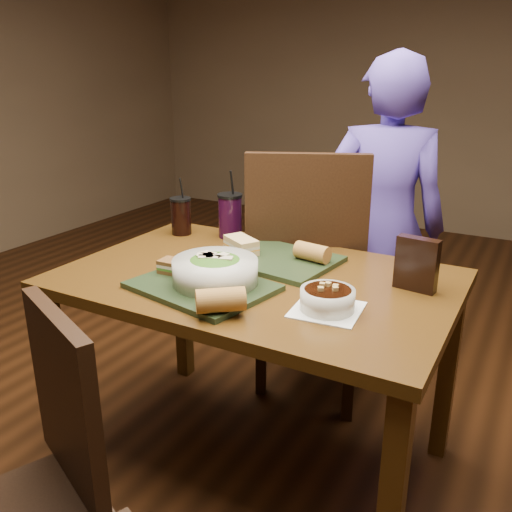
# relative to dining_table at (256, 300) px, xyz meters

# --- Properties ---
(ground) EXTENTS (6.00, 6.00, 0.00)m
(ground) POSITION_rel_dining_table_xyz_m (0.00, 0.00, -0.66)
(ground) COLOR #381C0B
(ground) RESTS_ON ground
(dining_table) EXTENTS (1.30, 0.85, 0.75)m
(dining_table) POSITION_rel_dining_table_xyz_m (0.00, 0.00, 0.00)
(dining_table) COLOR #492D0E
(dining_table) RESTS_ON ground
(chair_near) EXTENTS (0.51, 0.52, 0.89)m
(chair_near) POSITION_rel_dining_table_xyz_m (-0.12, -0.83, -0.17)
(chair_near) COLOR black
(chair_near) RESTS_ON ground
(chair_far) EXTENTS (0.63, 0.65, 1.11)m
(chair_far) POSITION_rel_dining_table_xyz_m (0.01, 0.51, -0.04)
(chair_far) COLOR black
(chair_far) RESTS_ON ground
(diner) EXTENTS (0.61, 0.47, 1.49)m
(diner) POSITION_rel_dining_table_xyz_m (0.20, 0.80, 0.08)
(diner) COLOR #4E3A9F
(diner) RESTS_ON ground
(tray_near) EXTENTS (0.47, 0.39, 0.02)m
(tray_near) POSITION_rel_dining_table_xyz_m (-0.09, -0.19, 0.10)
(tray_near) COLOR black
(tray_near) RESTS_ON dining_table
(tray_far) EXTENTS (0.46, 0.37, 0.02)m
(tray_far) POSITION_rel_dining_table_xyz_m (-0.01, 0.16, 0.10)
(tray_far) COLOR black
(tray_far) RESTS_ON dining_table
(salad_bowl) EXTENTS (0.27, 0.27, 0.09)m
(salad_bowl) POSITION_rel_dining_table_xyz_m (-0.06, -0.16, 0.15)
(salad_bowl) COLOR silver
(salad_bowl) RESTS_ON tray_near
(soup_bowl) EXTENTS (0.21, 0.21, 0.08)m
(soup_bowl) POSITION_rel_dining_table_xyz_m (0.31, -0.14, 0.13)
(soup_bowl) COLOR white
(soup_bowl) RESTS_ON dining_table
(sandwich_near) EXTENTS (0.10, 0.07, 0.04)m
(sandwich_near) POSITION_rel_dining_table_xyz_m (-0.23, -0.15, 0.13)
(sandwich_near) COLOR #593819
(sandwich_near) RESTS_ON tray_near
(sandwich_far) EXTENTS (0.16, 0.14, 0.06)m
(sandwich_far) POSITION_rel_dining_table_xyz_m (-0.14, 0.14, 0.14)
(sandwich_far) COLOR tan
(sandwich_far) RESTS_ON tray_far
(baguette_near) EXTENTS (0.15, 0.14, 0.07)m
(baguette_near) POSITION_rel_dining_table_xyz_m (0.07, -0.33, 0.14)
(baguette_near) COLOR #AD7533
(baguette_near) RESTS_ON tray_near
(baguette_far) EXTENTS (0.13, 0.08, 0.06)m
(baguette_far) POSITION_rel_dining_table_xyz_m (0.13, 0.18, 0.14)
(baguette_far) COLOR #AD7533
(baguette_far) RESTS_ON tray_far
(cup_cola) EXTENTS (0.09, 0.09, 0.24)m
(cup_cola) POSITION_rel_dining_table_xyz_m (-0.51, 0.28, 0.17)
(cup_cola) COLOR black
(cup_cola) RESTS_ON dining_table
(cup_berry) EXTENTS (0.10, 0.10, 0.28)m
(cup_berry) POSITION_rel_dining_table_xyz_m (-0.31, 0.34, 0.18)
(cup_berry) COLOR black
(cup_berry) RESTS_ON dining_table
(chip_bag) EXTENTS (0.14, 0.06, 0.17)m
(chip_bag) POSITION_rel_dining_table_xyz_m (0.50, 0.13, 0.18)
(chip_bag) COLOR black
(chip_bag) RESTS_ON dining_table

